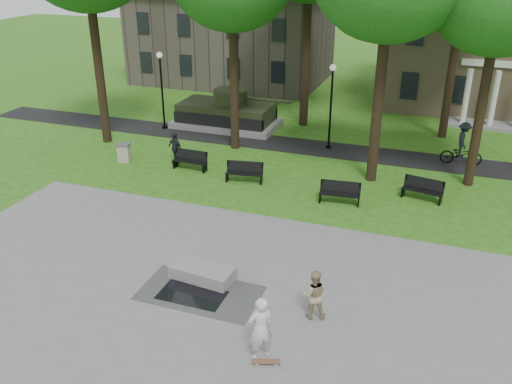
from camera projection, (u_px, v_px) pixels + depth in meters
The scene contains 20 objects.
ground at pixel (242, 251), 20.48m from camera, with size 120.00×120.00×0.00m, color #236016.
plaza at pixel (182, 331), 16.20m from camera, with size 22.00×16.00×0.02m, color gray.
footpath at pixel (319, 148), 30.73m from camera, with size 44.00×2.60×0.01m, color black.
building_right at pixel (509, 42), 37.81m from camera, with size 17.00×12.00×8.60m.
building_left at pixel (234, 36), 45.03m from camera, with size 15.00×10.00×7.20m, color #4C443D.
lamp_left at pixel (162, 84), 32.91m from camera, with size 0.36×0.36×4.73m.
lamp_mid at pixel (331, 100), 29.67m from camera, with size 0.36×0.36×4.73m.
tank_monument at pixel (227, 113), 34.08m from camera, with size 7.45×3.40×2.40m.
puddle at pixel (192, 295), 17.85m from camera, with size 2.20×1.20×0.00m, color black.
concrete_block at pixel (202, 273), 18.67m from camera, with size 2.20×1.00×0.45m, color gray.
skateboard at pixel (266, 362), 14.93m from camera, with size 0.78×0.20×0.07m, color brown.
skateboarder at pixel (261, 329), 14.76m from camera, with size 0.73×0.48×1.99m, color silver.
friend_watching at pixel (314, 294), 16.49m from camera, with size 0.80×0.62×1.65m, color tan.
pedestrian_walker at pixel (175, 148), 28.31m from camera, with size 1.00×0.42×1.70m, color black.
cyclist at pixel (462, 148), 28.13m from camera, with size 2.16×1.25×2.29m.
park_bench_0 at pixel (191, 160), 27.70m from camera, with size 1.81×0.58×1.00m.
park_bench_1 at pixel (245, 172), 26.24m from camera, with size 1.85×0.82×1.00m.
park_bench_2 at pixel (340, 192), 24.06m from camera, with size 1.84×0.70×1.00m.
park_bench_3 at pixel (423, 189), 24.40m from camera, with size 1.85×0.88×1.00m.
trash_bin at pixel (124, 152), 28.76m from camera, with size 0.82×0.82×0.96m.
Camera 1 is at (6.49, -16.46, 10.56)m, focal length 38.00 mm.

